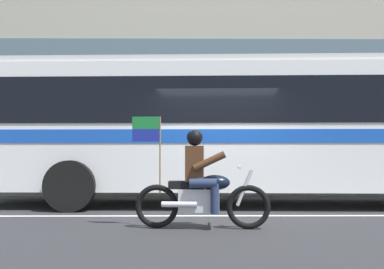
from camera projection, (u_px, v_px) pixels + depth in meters
name	position (u px, v px, depth m)	size (l,w,h in m)	color
ground_plane	(217.00, 212.00, 9.10)	(60.00, 60.00, 0.00)	#2B2B2D
sidewalk_curb	(207.00, 188.00, 14.20)	(28.00, 3.80, 0.15)	gray
lane_center_stripe	(219.00, 216.00, 8.50)	(26.60, 0.14, 0.01)	silver
office_building_facade	(204.00, 8.00, 16.74)	(28.00, 0.89, 13.11)	gray
transit_bus	(247.00, 123.00, 10.37)	(12.25, 3.10, 3.22)	white
motorcycle_with_rider	(201.00, 186.00, 7.12)	(2.19, 0.64, 1.78)	black
fire_hydrant	(350.00, 175.00, 13.37)	(0.22, 0.30, 0.75)	red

